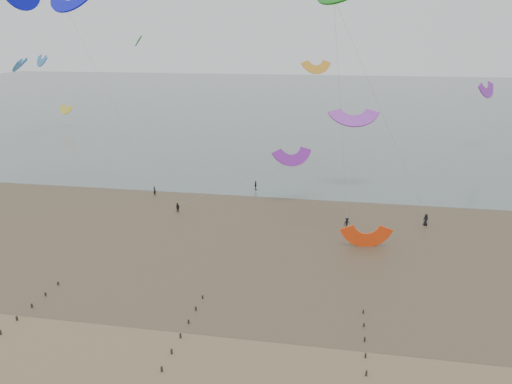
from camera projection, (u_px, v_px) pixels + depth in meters
The scene contains 6 objects.
ground at pixel (125, 359), 46.35m from camera, with size 500.00×500.00×0.00m, color brown.
sea_and_shore at pixel (193, 224), 79.33m from camera, with size 500.00×665.00×0.03m.
kitesurfer_lead at pixel (155, 191), 93.37m from camera, with size 0.62×0.40×1.69m, color black.
kitesurfers at pixel (359, 203), 86.97m from camera, with size 137.79×25.69×1.89m.
grounded_kite at pixel (365, 247), 70.95m from camera, with size 6.13×3.21×4.67m, color #FF4010, non-canonical shape.
kites_airborne at pixel (211, 63), 121.51m from camera, with size 237.90×119.03×43.60m.
Camera 1 is at (18.96, -36.77, 28.75)m, focal length 35.00 mm.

